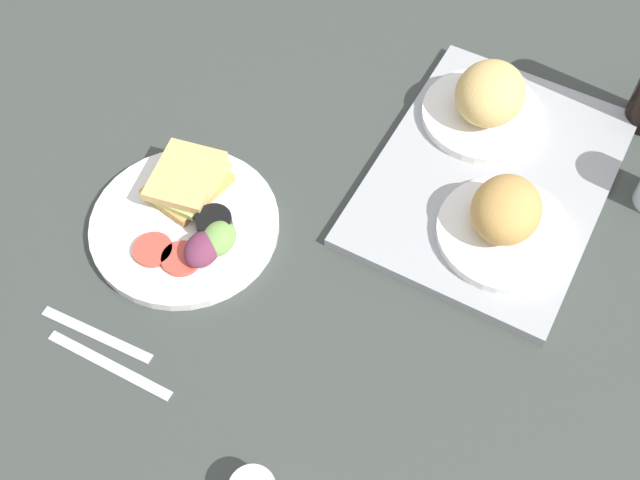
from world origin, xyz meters
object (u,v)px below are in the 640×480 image
object	(u,v)px
plate_with_salad	(189,219)
knife	(109,365)
serving_tray	(491,177)
bread_plate_near	(488,100)
bread_plate_far	(506,219)
fork	(96,334)

from	to	relation	value
plate_with_salad	knife	xyz separation A→B (cm)	(23.67, 1.58, -1.50)
serving_tray	plate_with_salad	distance (cm)	45.64
knife	plate_with_salad	bearing A→B (deg)	96.25
bread_plate_near	bread_plate_far	xyz separation A→B (cm)	(19.73, 9.26, -0.53)
bread_plate_far	bread_plate_near	bearing A→B (deg)	-154.86
knife	serving_tray	bearing A→B (deg)	57.10
bread_plate_far	fork	xyz separation A→B (cm)	(37.56, -44.01, -4.80)
plate_with_salad	knife	bearing A→B (deg)	3.83
bread_plate_near	knife	distance (cm)	67.89
serving_tray	bread_plate_far	bearing A→B (deg)	24.86
bread_plate_far	knife	distance (cm)	57.17
bread_plate_far	fork	bearing A→B (deg)	-49.53
serving_tray	bread_plate_near	bearing A→B (deg)	-154.60
bread_plate_near	knife	bearing A→B (deg)	-27.03
bread_plate_far	knife	size ratio (longest dim) A/B	1.02
bread_plate_far	knife	world-z (taller)	bread_plate_far
plate_with_salad	fork	bearing A→B (deg)	-6.67
bread_plate_far	serving_tray	bearing A→B (deg)	-155.14
bread_plate_near	bread_plate_far	distance (cm)	21.80
plate_with_salad	fork	xyz separation A→B (cm)	(20.67, -2.42, -1.50)
bread_plate_far	knife	bearing A→B (deg)	-44.61
serving_tray	bread_plate_near	size ratio (longest dim) A/B	2.35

